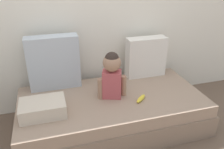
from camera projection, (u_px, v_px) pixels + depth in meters
ground_plane at (112, 125)px, 2.54m from camera, size 12.00×12.00×0.00m
back_wall at (96, 8)px, 2.56m from camera, size 5.12×0.10×2.31m
couch at (112, 111)px, 2.46m from camera, size 1.92×0.95×0.37m
throw_pillow_left at (54, 63)px, 2.45m from camera, size 0.53×0.16×0.57m
throw_pillow_right at (146, 57)px, 2.74m from camera, size 0.47×0.16×0.47m
toddler at (112, 73)px, 2.27m from camera, size 0.30×0.18×0.48m
banana at (141, 99)px, 2.31m from camera, size 0.15×0.15×0.04m
folded_blanket at (43, 108)px, 2.08m from camera, size 0.40×0.28×0.13m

